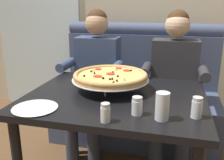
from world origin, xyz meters
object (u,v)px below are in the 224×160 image
(shaker_parmesan, at_px, (197,109))
(shaker_oregano, at_px, (105,114))
(booth_bench, at_px, (136,97))
(diner_left, at_px, (95,72))
(pizza, at_px, (110,76))
(diner_right, at_px, (174,77))
(dining_table, at_px, (116,108))
(shaker_pepper_flakes, at_px, (137,107))
(plate_near_left, at_px, (35,107))
(drinking_glass, at_px, (162,108))

(shaker_parmesan, height_order, shaker_oregano, shaker_parmesan)
(booth_bench, bearing_deg, diner_left, -143.26)
(booth_bench, relative_size, pizza, 3.03)
(diner_left, relative_size, diner_right, 1.00)
(dining_table, xyz_separation_m, shaker_pepper_flakes, (0.18, -0.27, 0.14))
(diner_left, bearing_deg, dining_table, -61.63)
(shaker_oregano, bearing_deg, shaker_pepper_flakes, 41.98)
(pizza, height_order, shaker_parmesan, pizza)
(booth_bench, height_order, shaker_pepper_flakes, booth_bench)
(shaker_parmesan, xyz_separation_m, plate_near_left, (-0.87, -0.10, -0.04))
(diner_right, bearing_deg, shaker_parmesan, -81.84)
(shaker_parmesan, bearing_deg, diner_right, 98.16)
(diner_right, xyz_separation_m, shaker_oregano, (-0.31, -1.05, 0.08))
(pizza, bearing_deg, shaker_pepper_flakes, -56.55)
(diner_right, xyz_separation_m, plate_near_left, (-0.74, -0.99, 0.05))
(dining_table, bearing_deg, pizza, 121.60)
(dining_table, distance_m, pizza, 0.22)
(diner_left, distance_m, plate_near_left, 0.99)
(plate_near_left, distance_m, drinking_glass, 0.70)
(booth_bench, distance_m, shaker_pepper_flakes, 1.27)
(pizza, bearing_deg, shaker_parmesan, -30.93)
(dining_table, height_order, shaker_parmesan, shaker_parmesan)
(shaker_oregano, xyz_separation_m, drinking_glass, (0.27, 0.10, 0.02))
(pizza, xyz_separation_m, shaker_parmesan, (0.54, -0.33, -0.05))
(diner_left, height_order, diner_right, same)
(drinking_glass, bearing_deg, shaker_pepper_flakes, 167.74)
(pizza, xyz_separation_m, drinking_glass, (0.37, -0.39, -0.03))
(dining_table, bearing_deg, shaker_oregano, -83.87)
(plate_near_left, bearing_deg, dining_table, 40.30)
(shaker_pepper_flakes, xyz_separation_m, shaker_oregano, (-0.14, -0.12, -0.00))
(diner_left, xyz_separation_m, diner_right, (0.71, 0.00, 0.00))
(shaker_oregano, relative_size, plate_near_left, 0.39)
(pizza, distance_m, shaker_oregano, 0.50)
(booth_bench, bearing_deg, dining_table, -90.00)
(shaker_oregano, bearing_deg, booth_bench, 91.83)
(plate_near_left, bearing_deg, booth_bench, 72.84)
(plate_near_left, height_order, drinking_glass, drinking_glass)
(shaker_parmesan, relative_size, shaker_oregano, 1.14)
(shaker_pepper_flakes, bearing_deg, shaker_oregano, -138.02)
(pizza, relative_size, shaker_oregano, 5.30)
(pizza, relative_size, plate_near_left, 2.04)
(drinking_glass, bearing_deg, pizza, 133.45)
(diner_right, distance_m, drinking_glass, 0.96)
(dining_table, bearing_deg, diner_right, 61.63)
(dining_table, distance_m, shaker_parmesan, 0.55)
(shaker_parmesan, bearing_deg, shaker_oregano, -159.75)
(dining_table, bearing_deg, diner_left, 118.37)
(shaker_parmesan, bearing_deg, plate_near_left, -173.44)
(diner_right, bearing_deg, drinking_glass, -92.66)
(booth_bench, bearing_deg, plate_near_left, -107.16)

